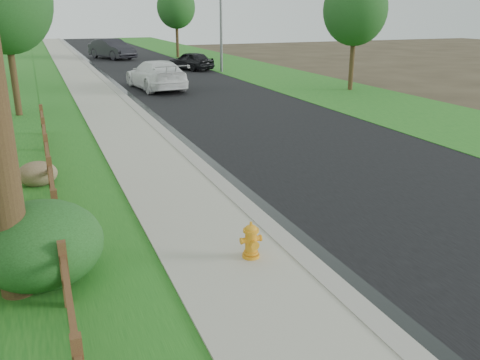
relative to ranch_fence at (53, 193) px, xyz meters
name	(u,v)px	position (x,y,z in m)	size (l,w,h in m)	color
road	(150,68)	(8.20, 28.60, -0.61)	(8.00, 90.00, 0.02)	black
curb	(93,70)	(4.00, 28.60, -0.56)	(0.40, 90.00, 0.12)	gray
wet_gutter	(98,70)	(4.35, 28.60, -0.60)	(0.50, 90.00, 0.00)	black
sidewalk	(75,71)	(2.70, 28.60, -0.57)	(2.20, 90.00, 0.10)	#A9A593
grass_strip	(47,72)	(0.80, 28.60, -0.59)	(1.60, 90.00, 0.06)	#1A5919
verge_far	(234,65)	(15.10, 28.60, -0.60)	(6.00, 90.00, 0.04)	#1A5919
ranch_fence	(53,193)	(0.00, 0.00, 0.00)	(0.12, 16.92, 1.10)	#51281B
fire_hydrant	(251,241)	(3.12, -3.27, -0.21)	(0.43, 0.35, 0.67)	gold
white_suv	(156,75)	(6.23, 17.66, 0.20)	(2.24, 5.51, 1.60)	white
dark_car_mid	(191,61)	(10.80, 26.23, 0.07)	(1.57, 3.91, 1.33)	black
dark_car_far	(112,49)	(6.70, 37.39, 0.29)	(1.87, 5.36, 1.77)	black
boulder	(37,174)	(-0.30, 2.52, -0.29)	(0.98, 0.73, 0.65)	brown
shrub_b	(41,244)	(-0.30, -2.68, 0.08)	(1.98, 1.98, 1.39)	#1B4017
tree_near_left	(3,1)	(-0.87, 12.45, 3.96)	(3.76, 3.76, 6.66)	#3B2618
tree_near_right	(355,10)	(16.18, 13.36, 3.64)	(3.42, 3.42, 6.15)	#3B2618
tree_far_right	(176,7)	(12.60, 36.58, 3.85)	(3.47, 3.47, 6.39)	#3B2618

